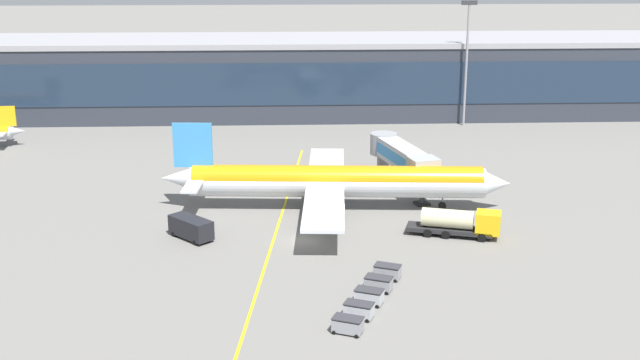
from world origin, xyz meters
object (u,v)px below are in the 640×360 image
at_px(main_airliner, 335,181).
at_px(lavatory_truck, 192,227).
at_px(fuel_tanker, 460,222).
at_px(baggage_cart_1, 359,310).
at_px(baggage_cart_3, 379,283).
at_px(baggage_cart_2, 369,296).
at_px(baggage_cart_0, 348,325).
at_px(baggage_cart_4, 387,271).

height_order(main_airliner, lavatory_truck, main_airliner).
bearing_deg(fuel_tanker, main_airliner, 142.37).
height_order(main_airliner, baggage_cart_1, main_airliner).
xyz_separation_m(baggage_cart_1, baggage_cart_3, (2.48, 5.90, 0.00)).
height_order(fuel_tanker, baggage_cart_3, fuel_tanker).
height_order(main_airliner, baggage_cart_2, main_airliner).
height_order(fuel_tanker, baggage_cart_0, fuel_tanker).
distance_m(baggage_cart_1, baggage_cart_3, 6.40).
bearing_deg(fuel_tanker, lavatory_truck, 179.00).
xyz_separation_m(lavatory_truck, baggage_cart_1, (17.57, -21.30, -0.64)).
relative_size(baggage_cart_0, baggage_cart_1, 1.00).
relative_size(main_airliner, baggage_cart_3, 14.78).
bearing_deg(baggage_cart_3, baggage_cart_0, -112.80).
height_order(main_airliner, fuel_tanker, main_airliner).
height_order(main_airliner, baggage_cart_0, main_airliner).
relative_size(baggage_cart_0, baggage_cart_3, 1.00).
xyz_separation_m(baggage_cart_0, baggage_cart_4, (4.96, 11.80, 0.00)).
bearing_deg(baggage_cart_0, lavatory_truck, 123.96).
height_order(baggage_cart_1, baggage_cart_3, same).
distance_m(main_airliner, baggage_cart_3, 25.97).
xyz_separation_m(baggage_cart_2, baggage_cart_3, (1.24, 2.95, 0.00)).
xyz_separation_m(lavatory_truck, baggage_cart_2, (18.81, -18.35, -0.64)).
relative_size(fuel_tanker, baggage_cart_0, 3.64).
relative_size(main_airliner, baggage_cart_0, 14.78).
bearing_deg(lavatory_truck, baggage_cart_0, -56.04).
relative_size(fuel_tanker, baggage_cart_4, 3.64).
distance_m(baggage_cart_0, baggage_cart_4, 12.80).
bearing_deg(baggage_cart_1, baggage_cart_2, 67.20).
relative_size(main_airliner, fuel_tanker, 4.06).
relative_size(baggage_cart_1, baggage_cart_3, 1.00).
bearing_deg(main_airliner, baggage_cart_4, -79.86).
bearing_deg(baggage_cart_3, baggage_cart_1, -112.80).
distance_m(baggage_cart_0, baggage_cart_2, 6.40).
bearing_deg(baggage_cart_4, baggage_cart_0, -112.80).
distance_m(main_airliner, baggage_cart_4, 23.24).
height_order(fuel_tanker, baggage_cart_2, fuel_tanker).
xyz_separation_m(baggage_cart_1, baggage_cart_2, (1.24, 2.95, 0.00)).
xyz_separation_m(main_airliner, baggage_cart_1, (0.34, -31.55, -2.93)).
xyz_separation_m(fuel_tanker, baggage_cart_4, (-9.94, -11.90, -0.96)).
xyz_separation_m(main_airliner, fuel_tanker, (14.00, -10.79, -1.97)).
xyz_separation_m(baggage_cart_0, baggage_cart_3, (3.72, 8.85, 0.00)).
distance_m(lavatory_truck, baggage_cart_2, 26.29).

